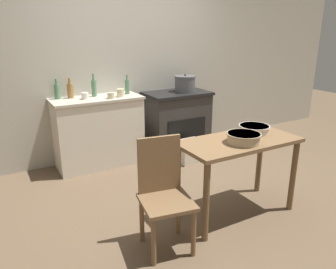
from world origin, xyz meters
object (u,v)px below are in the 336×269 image
(stock_pot, at_px, (185,84))
(bottle_left, at_px, (70,90))
(flour_sack, at_px, (190,151))
(cup_center_right, at_px, (120,93))
(bottle_far_left, at_px, (57,91))
(bottle_center_left, at_px, (127,87))
(mixing_bowl_large, at_px, (254,129))
(chair, at_px, (164,191))
(mixing_bowl_small, at_px, (244,138))
(stove, at_px, (177,122))
(cup_mid_right, at_px, (85,96))
(work_table, at_px, (238,153))
(bottle_mid_left, at_px, (94,88))
(cup_center, at_px, (111,96))

(stock_pot, xyz_separation_m, bottle_left, (-1.57, 0.20, 0.01))
(flour_sack, relative_size, cup_center_right, 3.24)
(bottle_far_left, bearing_deg, bottle_center_left, -7.70)
(mixing_bowl_large, bearing_deg, chair, -170.77)
(mixing_bowl_large, relative_size, mixing_bowl_small, 0.98)
(stove, bearing_deg, bottle_left, 173.30)
(mixing_bowl_large, relative_size, bottle_center_left, 1.19)
(stove, bearing_deg, stock_pot, -13.31)
(stock_pot, xyz_separation_m, cup_mid_right, (-1.44, 0.04, -0.04))
(work_table, distance_m, bottle_center_left, 1.94)
(work_table, relative_size, bottle_far_left, 4.58)
(flour_sack, distance_m, bottle_left, 1.74)
(flour_sack, bearing_deg, bottle_left, 153.24)
(mixing_bowl_small, bearing_deg, work_table, 72.41)
(work_table, distance_m, mixing_bowl_small, 0.20)
(bottle_center_left, bearing_deg, work_table, -80.19)
(bottle_mid_left, bearing_deg, bottle_center_left, -6.72)
(stove, xyz_separation_m, bottle_far_left, (-1.61, 0.20, 0.56))
(bottle_center_left, distance_m, cup_center, 0.36)
(flour_sack, height_order, bottle_far_left, bottle_far_left)
(flour_sack, relative_size, bottle_left, 1.29)
(flour_sack, distance_m, cup_center_right, 1.21)
(stock_pot, height_order, cup_center, stock_pot)
(work_table, height_order, cup_center, cup_center)
(stock_pot, bearing_deg, chair, -126.40)
(cup_center, bearing_deg, mixing_bowl_large, -60.31)
(chair, distance_m, stock_pot, 2.36)
(mixing_bowl_large, distance_m, cup_mid_right, 2.09)
(stock_pot, distance_m, cup_mid_right, 1.44)
(bottle_mid_left, bearing_deg, mixing_bowl_large, -60.33)
(mixing_bowl_small, bearing_deg, mixing_bowl_large, 31.44)
(flour_sack, height_order, cup_mid_right, cup_mid_right)
(cup_center, distance_m, cup_mid_right, 0.32)
(mixing_bowl_large, height_order, cup_center, cup_center)
(stock_pot, height_order, cup_mid_right, stock_pot)
(bottle_far_left, bearing_deg, stove, -6.94)
(flour_sack, relative_size, cup_center, 3.71)
(mixing_bowl_small, relative_size, bottle_center_left, 1.21)
(stock_pot, xyz_separation_m, bottle_mid_left, (-1.28, 0.16, 0.03))
(chair, bearing_deg, bottle_center_left, 84.51)
(flour_sack, xyz_separation_m, stock_pot, (0.22, 0.49, 0.83))
(bottle_mid_left, bearing_deg, stove, -6.28)
(cup_mid_right, bearing_deg, bottle_far_left, 147.66)
(mixing_bowl_large, xyz_separation_m, bottle_far_left, (-1.48, 1.89, 0.21))
(stock_pot, bearing_deg, stove, 166.69)
(cup_center_right, bearing_deg, mixing_bowl_small, -76.07)
(flour_sack, height_order, cup_center, cup_center)
(mixing_bowl_small, bearing_deg, cup_center, 108.66)
(stock_pot, bearing_deg, cup_center, -175.72)
(stock_pot, xyz_separation_m, mixing_bowl_small, (-0.55, -1.86, -0.19))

